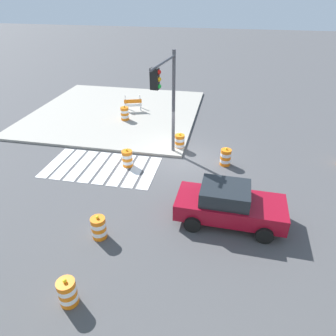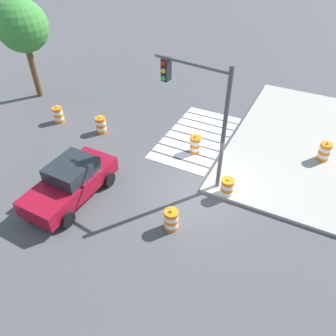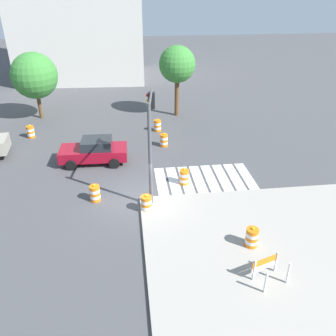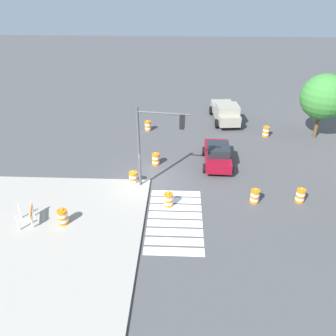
# 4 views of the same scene
# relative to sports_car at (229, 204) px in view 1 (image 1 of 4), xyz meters

# --- Properties ---
(ground_plane) EXTENTS (120.00, 120.00, 0.00)m
(ground_plane) POSITION_rel_sports_car_xyz_m (2.66, -4.80, -0.81)
(ground_plane) COLOR #474749
(sidewalk_corner) EXTENTS (12.00, 12.00, 0.15)m
(sidewalk_corner) POSITION_rel_sports_car_xyz_m (8.66, -10.80, -0.74)
(sidewalk_corner) COLOR #9E998E
(sidewalk_corner) RESTS_ON ground
(crosswalk_stripes) EXTENTS (5.85, 3.20, 0.02)m
(crosswalk_stripes) POSITION_rel_sports_car_xyz_m (6.66, -3.00, -0.80)
(crosswalk_stripes) COLOR silver
(crosswalk_stripes) RESTS_ON ground
(sports_car) EXTENTS (4.36, 2.24, 1.63)m
(sports_car) POSITION_rel_sports_car_xyz_m (0.00, 0.00, 0.00)
(sports_car) COLOR maroon
(sports_car) RESTS_ON ground
(traffic_barrel_near_corner) EXTENTS (0.56, 0.56, 1.02)m
(traffic_barrel_near_corner) POSITION_rel_sports_car_xyz_m (4.57, 4.80, -0.36)
(traffic_barrel_near_corner) COLOR orange
(traffic_barrel_near_corner) RESTS_ON ground
(traffic_barrel_crosswalk_end) EXTENTS (0.56, 0.56, 1.02)m
(traffic_barrel_crosswalk_end) POSITION_rel_sports_car_xyz_m (5.35, -3.44, -0.36)
(traffic_barrel_crosswalk_end) COLOR orange
(traffic_barrel_crosswalk_end) RESTS_ON ground
(traffic_barrel_median_far) EXTENTS (0.56, 0.56, 1.02)m
(traffic_barrel_median_far) POSITION_rel_sports_car_xyz_m (2.97, -5.92, -0.36)
(traffic_barrel_median_far) COLOR orange
(traffic_barrel_median_far) RESTS_ON ground
(traffic_barrel_far_curb) EXTENTS (0.56, 0.56, 1.02)m
(traffic_barrel_far_curb) POSITION_rel_sports_car_xyz_m (4.75, 1.94, -0.36)
(traffic_barrel_far_curb) COLOR orange
(traffic_barrel_far_curb) RESTS_ON ground
(traffic_barrel_lane_center) EXTENTS (0.56, 0.56, 1.02)m
(traffic_barrel_lane_center) POSITION_rel_sports_car_xyz_m (0.27, -4.59, -0.36)
(traffic_barrel_lane_center) COLOR orange
(traffic_barrel_lane_center) RESTS_ON ground
(traffic_barrel_on_sidewalk) EXTENTS (0.56, 0.56, 1.02)m
(traffic_barrel_on_sidewalk) POSITION_rel_sports_car_xyz_m (7.42, -9.33, -0.21)
(traffic_barrel_on_sidewalk) COLOR orange
(traffic_barrel_on_sidewalk) RESTS_ON sidewalk_corner
(construction_barricade) EXTENTS (1.42, 1.13, 1.00)m
(construction_barricade) POSITION_rel_sports_car_xyz_m (7.41, -11.26, -0.09)
(construction_barricade) COLOR silver
(construction_barricade) RESTS_ON sidewalk_corner
(traffic_light_pole) EXTENTS (0.61, 3.27, 5.50)m
(traffic_light_pole) POSITION_rel_sports_car_xyz_m (3.39, -4.27, 3.10)
(traffic_light_pole) COLOR #4C4C51
(traffic_light_pole) RESTS_ON sidewalk_corner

